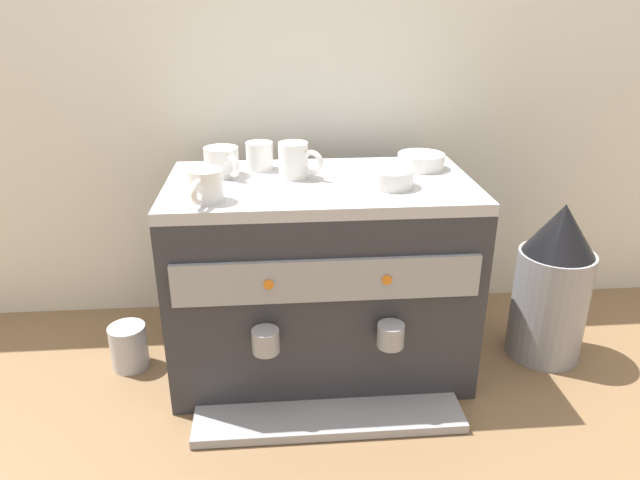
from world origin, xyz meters
name	(u,v)px	position (x,y,z in m)	size (l,w,h in m)	color
ground_plane	(320,359)	(0.00, 0.00, 0.00)	(4.00, 4.00, 0.00)	brown
tiled_backsplash_wall	(310,144)	(0.00, 0.32, 0.47)	(2.80, 0.03, 0.94)	silver
espresso_machine	(320,277)	(0.00, 0.00, 0.23)	(0.67, 0.48, 0.47)	#2D2D33
ceramic_cup_0	(222,162)	(-0.21, 0.06, 0.50)	(0.08, 0.10, 0.06)	white
ceramic_cup_1	(295,160)	(-0.05, 0.03, 0.51)	(0.10, 0.08, 0.08)	white
ceramic_cup_2	(259,155)	(-0.13, 0.11, 0.50)	(0.06, 0.10, 0.06)	white
ceramic_cup_3	(206,186)	(-0.23, -0.12, 0.50)	(0.07, 0.10, 0.06)	white
ceramic_bowl_0	(421,161)	(0.24, 0.08, 0.48)	(0.11, 0.11, 0.03)	white
ceramic_bowl_1	(390,178)	(0.14, -0.05, 0.48)	(0.10, 0.10, 0.04)	white
coffee_grinder	(552,284)	(0.56, -0.02, 0.19)	(0.18, 0.18, 0.40)	#939399
milk_pitcher	(129,346)	(-0.46, 0.01, 0.06)	(0.09, 0.09, 0.11)	#B7B7BC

